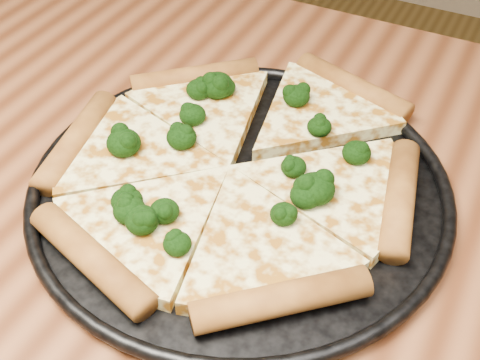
% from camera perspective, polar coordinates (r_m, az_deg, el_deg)
% --- Properties ---
extents(dining_table, '(1.20, 0.90, 0.75)m').
position_cam_1_polar(dining_table, '(0.60, -11.11, -11.67)').
color(dining_table, brown).
rests_on(dining_table, ground).
extents(pizza_pan, '(0.36, 0.36, 0.02)m').
position_cam_1_polar(pizza_pan, '(0.55, 0.00, -0.64)').
color(pizza_pan, black).
rests_on(pizza_pan, dining_table).
extents(pizza, '(0.33, 0.36, 0.03)m').
position_cam_1_polar(pizza, '(0.56, -0.55, 1.33)').
color(pizza, '#FFF29C').
rests_on(pizza, pizza_pan).
extents(broccoli_florets, '(0.21, 0.24, 0.02)m').
position_cam_1_polar(broccoli_florets, '(0.56, -1.54, 2.57)').
color(broccoli_florets, black).
rests_on(broccoli_florets, pizza).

